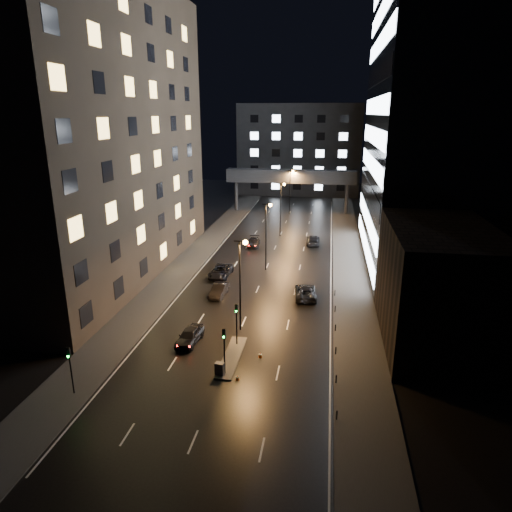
{
  "coord_description": "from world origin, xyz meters",
  "views": [
    {
      "loc": [
        8.76,
        -36.14,
        22.58
      ],
      "look_at": [
        -0.54,
        22.08,
        4.0
      ],
      "focal_mm": 32.0,
      "sensor_mm": 36.0,
      "label": 1
    }
  ],
  "objects_px": {
    "car_away_c": "(221,271)",
    "car_away_d": "(254,242)",
    "utility_cabinet": "(220,369)",
    "car_away_a": "(190,336)",
    "car_toward_a": "(306,292)",
    "car_toward_b": "(313,240)",
    "car_away_b": "(219,290)"
  },
  "relations": [
    {
      "from": "car_away_c",
      "to": "car_away_d",
      "type": "distance_m",
      "value": 16.24
    },
    {
      "from": "car_away_a",
      "to": "car_away_d",
      "type": "bearing_deg",
      "value": 93.78
    },
    {
      "from": "car_toward_a",
      "to": "utility_cabinet",
      "type": "xyz_separation_m",
      "value": [
        -6.59,
        -19.43,
        -0.06
      ]
    },
    {
      "from": "car_away_a",
      "to": "car_away_b",
      "type": "distance_m",
      "value": 12.71
    },
    {
      "from": "car_away_b",
      "to": "utility_cabinet",
      "type": "xyz_separation_m",
      "value": [
        4.44,
        -18.23,
        -0.05
      ]
    },
    {
      "from": "car_away_b",
      "to": "car_away_c",
      "type": "height_order",
      "value": "car_away_c"
    },
    {
      "from": "car_away_d",
      "to": "car_toward_a",
      "type": "distance_m",
      "value": 24.29
    },
    {
      "from": "car_toward_a",
      "to": "utility_cabinet",
      "type": "bearing_deg",
      "value": 65.89
    },
    {
      "from": "car_toward_a",
      "to": "car_away_a",
      "type": "bearing_deg",
      "value": 46.15
    },
    {
      "from": "car_toward_a",
      "to": "utility_cabinet",
      "type": "relative_size",
      "value": 4.96
    },
    {
      "from": "car_away_d",
      "to": "utility_cabinet",
      "type": "relative_size",
      "value": 4.35
    },
    {
      "from": "car_away_d",
      "to": "car_toward_a",
      "type": "relative_size",
      "value": 0.88
    },
    {
      "from": "car_away_c",
      "to": "car_away_b",
      "type": "bearing_deg",
      "value": -75.79
    },
    {
      "from": "car_away_a",
      "to": "car_away_d",
      "type": "relative_size",
      "value": 0.94
    },
    {
      "from": "car_away_a",
      "to": "car_away_c",
      "type": "relative_size",
      "value": 0.81
    },
    {
      "from": "car_away_b",
      "to": "utility_cabinet",
      "type": "relative_size",
      "value": 4.1
    },
    {
      "from": "car_away_a",
      "to": "car_away_c",
      "type": "height_order",
      "value": "car_away_c"
    },
    {
      "from": "car_away_c",
      "to": "utility_cabinet",
      "type": "relative_size",
      "value": 5.06
    },
    {
      "from": "car_away_b",
      "to": "car_toward_b",
      "type": "xyz_separation_m",
      "value": [
        10.99,
        26.29,
        0.04
      ]
    },
    {
      "from": "car_toward_a",
      "to": "car_toward_b",
      "type": "xyz_separation_m",
      "value": [
        -0.05,
        25.08,
        0.02
      ]
    },
    {
      "from": "car_away_b",
      "to": "car_away_d",
      "type": "distance_m",
      "value": 23.22
    },
    {
      "from": "car_away_a",
      "to": "car_away_d",
      "type": "xyz_separation_m",
      "value": [
        0.76,
        35.91,
        -0.07
      ]
    },
    {
      "from": "car_toward_a",
      "to": "car_toward_b",
      "type": "distance_m",
      "value": 25.08
    },
    {
      "from": "car_away_d",
      "to": "car_away_a",
      "type": "bearing_deg",
      "value": -96.79
    },
    {
      "from": "car_away_b",
      "to": "car_away_c",
      "type": "relative_size",
      "value": 0.81
    },
    {
      "from": "car_toward_b",
      "to": "utility_cabinet",
      "type": "relative_size",
      "value": 4.87
    },
    {
      "from": "car_away_c",
      "to": "car_away_d",
      "type": "relative_size",
      "value": 1.16
    },
    {
      "from": "car_toward_a",
      "to": "car_toward_b",
      "type": "relative_size",
      "value": 1.02
    },
    {
      "from": "car_away_a",
      "to": "car_toward_a",
      "type": "bearing_deg",
      "value": 56.52
    },
    {
      "from": "car_away_c",
      "to": "car_away_d",
      "type": "xyz_separation_m",
      "value": [
        2.21,
        16.09,
        -0.08
      ]
    },
    {
      "from": "car_away_b",
      "to": "car_away_d",
      "type": "bearing_deg",
      "value": 90.55
    },
    {
      "from": "car_away_d",
      "to": "car_toward_b",
      "type": "distance_m",
      "value": 10.7
    }
  ]
}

